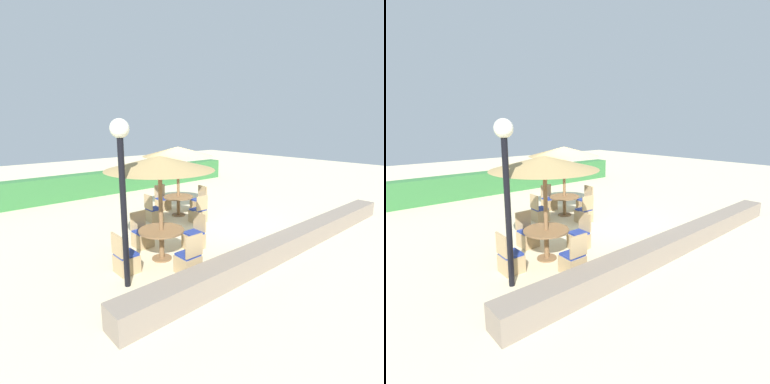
% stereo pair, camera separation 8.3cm
% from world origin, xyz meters
% --- Properties ---
extents(ground_plane, '(40.00, 40.00, 0.00)m').
position_xyz_m(ground_plane, '(0.00, 0.00, 0.00)').
color(ground_plane, beige).
extents(hedge_row, '(13.00, 0.70, 1.05)m').
position_xyz_m(hedge_row, '(0.00, 5.97, 0.53)').
color(hedge_row, '#387A3D').
rests_on(hedge_row, ground_plane).
extents(stone_border, '(10.00, 0.56, 0.49)m').
position_xyz_m(stone_border, '(0.00, -3.27, 0.24)').
color(stone_border, gray).
rests_on(stone_border, ground_plane).
extents(lamp_post, '(0.36, 0.36, 3.32)m').
position_xyz_m(lamp_post, '(-4.02, -2.04, 2.35)').
color(lamp_post, black).
rests_on(lamp_post, ground_plane).
extents(parasol_front_left, '(2.52, 2.52, 2.52)m').
position_xyz_m(parasol_front_left, '(-2.77, -1.47, 2.34)').
color(parasol_front_left, olive).
rests_on(parasol_front_left, ground_plane).
extents(round_table_front_left, '(1.09, 1.09, 0.75)m').
position_xyz_m(round_table_front_left, '(-2.77, -1.47, 0.60)').
color(round_table_front_left, olive).
rests_on(round_table_front_left, ground_plane).
extents(patio_chair_front_left_east, '(0.46, 0.46, 0.93)m').
position_xyz_m(patio_chair_front_left_east, '(-1.74, -1.50, 0.26)').
color(patio_chair_front_left_east, tan).
rests_on(patio_chair_front_left_east, ground_plane).
extents(patio_chair_front_left_west, '(0.46, 0.46, 0.93)m').
position_xyz_m(patio_chair_front_left_west, '(-3.76, -1.51, 0.26)').
color(patio_chair_front_left_west, tan).
rests_on(patio_chair_front_left_west, ground_plane).
extents(patio_chair_front_left_north, '(0.46, 0.46, 0.93)m').
position_xyz_m(patio_chair_front_left_north, '(-2.72, -0.50, 0.26)').
color(patio_chair_front_left_north, tan).
rests_on(patio_chair_front_left_north, ground_plane).
extents(patio_chair_front_left_south, '(0.46, 0.46, 0.93)m').
position_xyz_m(patio_chair_front_left_south, '(-2.73, -2.43, 0.26)').
color(patio_chair_front_left_south, tan).
rests_on(patio_chair_front_left_south, ground_plane).
extents(parasol_center, '(2.43, 2.43, 2.45)m').
position_xyz_m(parasol_center, '(-0.25, 1.06, 2.28)').
color(parasol_center, olive).
rests_on(parasol_center, ground_plane).
extents(round_table_center, '(1.06, 1.06, 0.70)m').
position_xyz_m(round_table_center, '(-0.25, 1.06, 0.55)').
color(round_table_center, olive).
rests_on(round_table_center, ground_plane).
extents(patio_chair_center_north, '(0.46, 0.46, 0.93)m').
position_xyz_m(patio_chair_center_north, '(-0.22, 2.06, 0.26)').
color(patio_chair_center_north, tan).
rests_on(patio_chair_center_north, ground_plane).
extents(patio_chair_center_south, '(0.46, 0.46, 0.93)m').
position_xyz_m(patio_chair_center_south, '(-0.21, 0.05, 0.26)').
color(patio_chair_center_south, tan).
rests_on(patio_chair_center_south, ground_plane).
extents(patio_chair_center_west, '(0.46, 0.46, 0.93)m').
position_xyz_m(patio_chair_center_west, '(-1.28, 1.11, 0.26)').
color(patio_chair_center_west, tan).
rests_on(patio_chair_center_west, ground_plane).
extents(patio_chair_center_east, '(0.46, 0.46, 0.93)m').
position_xyz_m(patio_chair_center_east, '(0.71, 1.03, 0.26)').
color(patio_chair_center_east, tan).
rests_on(patio_chair_center_east, ground_plane).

